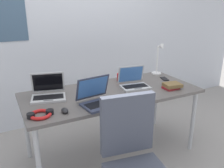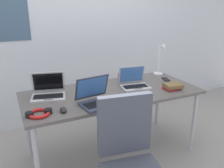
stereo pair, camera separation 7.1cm
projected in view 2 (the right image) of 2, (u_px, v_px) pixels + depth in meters
name	position (u px, v px, depth m)	size (l,w,h in m)	color
ground_plane	(112.00, 152.00, 2.68)	(12.00, 12.00, 0.00)	gray
wall_back	(77.00, 27.00, 3.20)	(6.00, 0.13, 2.60)	silver
desk	(112.00, 96.00, 2.46)	(1.80, 0.80, 0.74)	#595451
desk_lamp	(161.00, 60.00, 2.94)	(0.12, 0.18, 0.40)	white
laptop_far_corner	(134.00, 83.00, 2.55)	(0.33, 0.29, 0.22)	#B7BABC
laptop_near_lamp	(48.00, 92.00, 2.29)	(0.37, 0.34, 0.23)	#B7BABC
laptop_front_left	(97.00, 99.00, 2.13)	(0.37, 0.34, 0.24)	#33384C
computer_mouse	(63.00, 110.00, 1.98)	(0.06, 0.10, 0.03)	black
cell_phone	(166.00, 79.00, 2.81)	(0.06, 0.14, 0.01)	black
headphones	(39.00, 113.00, 1.92)	(0.21, 0.18, 0.04)	red
pill_bottle	(93.00, 87.00, 2.45)	(0.04, 0.04, 0.08)	gold
book_stack	(173.00, 86.00, 2.49)	(0.20, 0.16, 0.06)	maroon
coffee_mug	(121.00, 77.00, 2.76)	(0.11, 0.08, 0.09)	#B21E23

